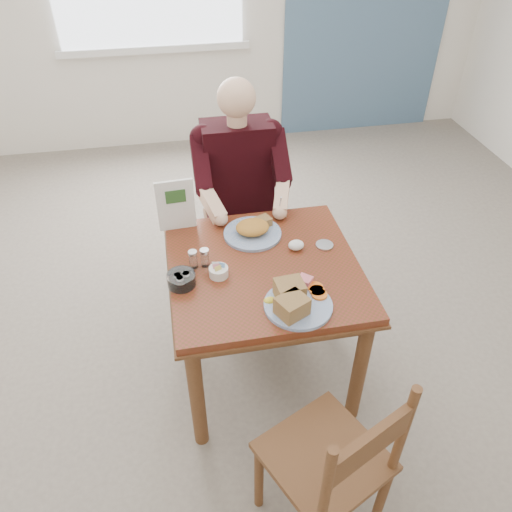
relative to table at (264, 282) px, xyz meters
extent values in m
plane|color=#6A5F56|center=(0.00, 0.00, -0.64)|extent=(6.00, 6.00, 0.00)
ellipsoid|color=yellow|center=(-0.03, -0.26, 0.13)|extent=(0.07, 0.05, 0.03)
ellipsoid|color=white|center=(0.18, 0.09, 0.14)|extent=(0.09, 0.08, 0.05)
cylinder|color=silver|center=(0.33, 0.09, 0.12)|extent=(0.11, 0.11, 0.01)
cube|color=white|center=(-0.40, 2.96, 0.28)|extent=(1.72, 0.04, 0.06)
cube|color=maroon|center=(0.00, 0.00, 0.09)|extent=(0.90, 0.90, 0.04)
cube|color=brown|center=(0.00, 0.00, 0.06)|extent=(0.92, 0.92, 0.01)
cylinder|color=brown|center=(-0.39, -0.39, -0.28)|extent=(0.07, 0.07, 0.71)
cylinder|color=brown|center=(0.39, -0.39, -0.28)|extent=(0.07, 0.07, 0.71)
cylinder|color=brown|center=(-0.39, 0.39, -0.28)|extent=(0.07, 0.07, 0.71)
cylinder|color=brown|center=(0.39, 0.39, -0.28)|extent=(0.07, 0.07, 0.71)
cube|color=brown|center=(0.00, -0.39, 0.02)|extent=(0.80, 0.03, 0.08)
cube|color=brown|center=(0.00, 0.39, 0.02)|extent=(0.80, 0.03, 0.08)
cube|color=brown|center=(-0.39, 0.00, 0.02)|extent=(0.03, 0.80, 0.08)
cube|color=brown|center=(0.39, 0.00, 0.02)|extent=(0.03, 0.80, 0.08)
cylinder|color=brown|center=(-0.18, 0.57, -0.41)|extent=(0.04, 0.04, 0.45)
cylinder|color=brown|center=(0.18, 0.57, -0.41)|extent=(0.04, 0.04, 0.45)
cylinder|color=brown|center=(-0.18, 0.93, -0.41)|extent=(0.04, 0.04, 0.45)
cylinder|color=brown|center=(0.18, 0.93, -0.41)|extent=(0.04, 0.04, 0.45)
cube|color=brown|center=(0.00, 0.75, -0.17)|extent=(0.42, 0.42, 0.03)
cylinder|color=brown|center=(-0.18, 0.93, 0.06)|extent=(0.04, 0.04, 0.50)
cylinder|color=brown|center=(0.18, 0.93, 0.06)|extent=(0.04, 0.04, 0.50)
cube|color=brown|center=(0.00, 0.93, 0.16)|extent=(0.38, 0.03, 0.14)
cylinder|color=brown|center=(-0.17, -0.75, -0.41)|extent=(0.05, 0.05, 0.45)
cylinder|color=brown|center=(0.16, -0.60, -0.41)|extent=(0.05, 0.05, 0.45)
cylinder|color=brown|center=(0.31, -0.93, -0.41)|extent=(0.05, 0.05, 0.45)
cube|color=brown|center=(0.07, -0.84, -0.17)|extent=(0.56, 0.56, 0.03)
cylinder|color=brown|center=(-0.02, -1.08, 0.06)|extent=(0.05, 0.05, 0.50)
cylinder|color=brown|center=(0.31, -0.93, 0.06)|extent=(0.05, 0.05, 0.50)
cube|color=brown|center=(0.14, -1.01, 0.16)|extent=(0.36, 0.19, 0.14)
cube|color=tan|center=(-0.10, 0.63, -0.10)|extent=(0.13, 0.38, 0.12)
cube|color=tan|center=(0.10, 0.63, -0.10)|extent=(0.13, 0.38, 0.12)
cube|color=tan|center=(-0.10, 0.45, -0.40)|extent=(0.10, 0.10, 0.48)
cube|color=tan|center=(0.10, 0.45, -0.40)|extent=(0.10, 0.10, 0.48)
cube|color=black|center=(0.00, 0.78, 0.20)|extent=(0.40, 0.22, 0.58)
sphere|color=black|center=(-0.19, 0.78, 0.42)|extent=(0.15, 0.15, 0.15)
sphere|color=black|center=(0.19, 0.78, 0.42)|extent=(0.15, 0.15, 0.15)
cylinder|color=#E4B391|center=(0.00, 0.76, 0.51)|extent=(0.11, 0.11, 0.08)
sphere|color=#E4B391|center=(0.00, 0.76, 0.64)|extent=(0.21, 0.21, 0.21)
cube|color=black|center=(-0.22, 0.67, 0.32)|extent=(0.09, 0.29, 0.27)
cube|color=black|center=(0.22, 0.67, 0.32)|extent=(0.09, 0.29, 0.27)
sphere|color=black|center=(-0.22, 0.55, 0.22)|extent=(0.09, 0.09, 0.09)
sphere|color=black|center=(0.22, 0.55, 0.22)|extent=(0.09, 0.09, 0.09)
cube|color=#E4B391|center=(-0.19, 0.46, 0.19)|extent=(0.14, 0.23, 0.14)
cube|color=#E4B391|center=(0.19, 0.46, 0.19)|extent=(0.14, 0.23, 0.14)
sphere|color=#E4B391|center=(-0.16, 0.37, 0.15)|extent=(0.08, 0.08, 0.08)
sphere|color=#E4B391|center=(0.16, 0.37, 0.15)|extent=(0.08, 0.08, 0.08)
cylinder|color=silver|center=(0.16, 0.37, 0.20)|extent=(0.01, 0.05, 0.12)
cylinder|color=white|center=(0.09, -0.30, 0.12)|extent=(0.38, 0.38, 0.02)
cube|color=tan|center=(0.05, -0.35, 0.17)|extent=(0.16, 0.15, 0.08)
cube|color=tan|center=(0.06, -0.26, 0.17)|extent=(0.13, 0.11, 0.08)
cylinder|color=orange|center=(0.19, -0.27, 0.13)|extent=(0.08, 0.08, 0.01)
cylinder|color=orange|center=(0.19, -0.24, 0.13)|extent=(0.09, 0.09, 0.01)
cylinder|color=orange|center=(0.19, -0.22, 0.13)|extent=(0.10, 0.10, 0.01)
cube|color=#E16A76|center=(0.15, -0.18, 0.14)|extent=(0.08, 0.08, 0.03)
cylinder|color=white|center=(-0.01, 0.25, 0.12)|extent=(0.39, 0.39, 0.02)
ellipsoid|color=gold|center=(-0.01, 0.25, 0.16)|extent=(0.22, 0.20, 0.06)
cube|color=tan|center=(0.04, 0.30, 0.15)|extent=(0.13, 0.11, 0.04)
cylinder|color=white|center=(-0.22, -0.04, 0.13)|extent=(0.11, 0.11, 0.05)
cube|color=pink|center=(-0.23, -0.03, 0.17)|extent=(0.03, 0.01, 0.02)
cube|color=#6699D8|center=(-0.21, -0.03, 0.17)|extent=(0.03, 0.03, 0.02)
cube|color=#EAD159|center=(-0.23, -0.05, 0.17)|extent=(0.03, 0.02, 0.02)
cube|color=white|center=(-0.23, -0.02, 0.17)|extent=(0.03, 0.02, 0.02)
cylinder|color=white|center=(-0.33, 0.05, 0.15)|extent=(0.04, 0.04, 0.08)
cylinder|color=silver|center=(-0.33, 0.05, 0.20)|extent=(0.04, 0.04, 0.02)
cylinder|color=white|center=(-0.28, 0.05, 0.15)|extent=(0.04, 0.04, 0.08)
cylinder|color=silver|center=(-0.28, 0.05, 0.20)|extent=(0.04, 0.04, 0.02)
cylinder|color=white|center=(-0.40, -0.07, 0.14)|extent=(0.16, 0.16, 0.06)
cylinder|color=white|center=(-0.41, -0.06, 0.16)|extent=(0.04, 0.04, 0.02)
cylinder|color=white|center=(-0.37, -0.06, 0.16)|extent=(0.04, 0.04, 0.02)
cylinder|color=white|center=(-0.40, -0.08, 0.16)|extent=(0.04, 0.04, 0.02)
cube|color=white|center=(-0.38, 0.39, 0.25)|extent=(0.19, 0.03, 0.28)
cube|color=#2D5926|center=(-0.38, 0.38, 0.31)|extent=(0.10, 0.01, 0.07)
camera|label=1|loc=(-0.38, -1.79, 1.63)|focal=35.00mm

